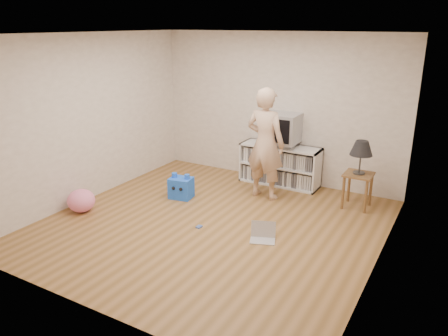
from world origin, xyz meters
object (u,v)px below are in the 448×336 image
side_table (358,182)px  plush_pink (81,201)px  dvd_deck (281,144)px  person (265,144)px  plush_blue (181,188)px  table_lamp (361,149)px  laptop (263,235)px  media_unit (280,165)px  crt_tv (281,128)px

side_table → plush_pink: bearing=-147.9°
dvd_deck → person: (0.02, -0.70, 0.17)m
dvd_deck → plush_blue: bearing=-128.9°
table_lamp → laptop: size_ratio=1.29×
media_unit → plush_blue: (-1.14, -1.42, -0.17)m
side_table → table_lamp: 0.53m
person → plush_blue: bearing=37.0°
dvd_deck → plush_blue: (-1.14, -1.41, -0.56)m
dvd_deck → table_lamp: 1.50m
dvd_deck → plush_pink: 3.42m
person → plush_pink: size_ratio=4.39×
person → plush_blue: size_ratio=4.35×
table_lamp → laptop: table_lamp is taller
person → plush_pink: (-2.15, -1.91, -0.73)m
plush_blue → plush_pink: 1.56m
crt_tv → laptop: (0.64, -2.06, -0.96)m
laptop → plush_pink: (-2.77, -0.55, 0.11)m
media_unit → side_table: bearing=-15.0°
media_unit → crt_tv: size_ratio=2.33×
media_unit → side_table: media_unit is taller
crt_tv → laptop: size_ratio=1.51×
media_unit → side_table: 1.50m
plush_blue → plush_pink: size_ratio=1.01×
person → table_lamp: bearing=-161.6°
crt_tv → plush_pink: bearing=-129.2°
table_lamp → plush_blue: (-2.58, -1.04, -0.77)m
crt_tv → side_table: 1.61m
plush_blue → table_lamp: bearing=12.2°
table_lamp → media_unit: bearing=165.0°
crt_tv → side_table: crt_tv is taller
dvd_deck → side_table: dvd_deck is taller
crt_tv → table_lamp: (1.44, -0.37, -0.08)m
crt_tv → media_unit: bearing=90.0°
crt_tv → plush_pink: (-2.13, -2.61, -0.85)m
crt_tv → plush_blue: (-1.14, -1.41, -0.84)m
crt_tv → plush_blue: crt_tv is taller
dvd_deck → table_lamp: size_ratio=0.87×
side_table → table_lamp: table_lamp is taller
side_table → plush_blue: side_table is taller
dvd_deck → crt_tv: size_ratio=0.75×
plush_blue → crt_tv: bearing=41.3°
dvd_deck → plush_pink: bearing=-129.2°
side_table → table_lamp: (-0.00, 0.00, 0.53)m
media_unit → laptop: 2.19m
plush_pink → plush_blue: bearing=50.4°
dvd_deck → side_table: 1.52m
laptop → media_unit: bearing=86.4°
plush_blue → plush_pink: bearing=-139.4°
media_unit → laptop: (0.64, -2.08, -0.29)m
side_table → laptop: 1.91m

